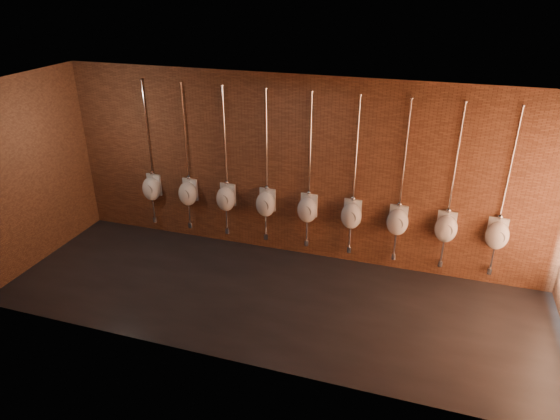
% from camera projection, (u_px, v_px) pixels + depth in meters
% --- Properties ---
extents(ground, '(8.50, 8.50, 0.00)m').
position_uv_depth(ground, '(271.00, 297.00, 7.85)').
color(ground, black).
rests_on(ground, ground).
extents(room_shell, '(8.54, 3.04, 3.22)m').
position_uv_depth(room_shell, '(269.00, 179.00, 6.99)').
color(room_shell, black).
rests_on(room_shell, ground).
extents(urinal_0, '(0.38, 0.34, 2.71)m').
position_uv_depth(urinal_0, '(152.00, 188.00, 9.41)').
color(urinal_0, white).
rests_on(urinal_0, ground).
extents(urinal_1, '(0.38, 0.34, 2.71)m').
position_uv_depth(urinal_1, '(188.00, 193.00, 9.20)').
color(urinal_1, white).
rests_on(urinal_1, ground).
extents(urinal_2, '(0.38, 0.34, 2.71)m').
position_uv_depth(urinal_2, '(226.00, 198.00, 8.99)').
color(urinal_2, white).
rests_on(urinal_2, ground).
extents(urinal_3, '(0.38, 0.34, 2.71)m').
position_uv_depth(urinal_3, '(266.00, 203.00, 8.78)').
color(urinal_3, white).
rests_on(urinal_3, ground).
extents(urinal_4, '(0.38, 0.34, 2.71)m').
position_uv_depth(urinal_4, '(308.00, 209.00, 8.57)').
color(urinal_4, white).
rests_on(urinal_4, ground).
extents(urinal_5, '(0.38, 0.34, 2.71)m').
position_uv_depth(urinal_5, '(351.00, 215.00, 8.36)').
color(urinal_5, white).
rests_on(urinal_5, ground).
extents(urinal_6, '(0.38, 0.34, 2.71)m').
position_uv_depth(urinal_6, '(397.00, 221.00, 8.15)').
color(urinal_6, white).
rests_on(urinal_6, ground).
extents(urinal_7, '(0.38, 0.34, 2.71)m').
position_uv_depth(urinal_7, '(446.00, 228.00, 7.94)').
color(urinal_7, white).
rests_on(urinal_7, ground).
extents(urinal_8, '(0.38, 0.34, 2.71)m').
position_uv_depth(urinal_8, '(497.00, 234.00, 7.73)').
color(urinal_8, white).
rests_on(urinal_8, ground).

